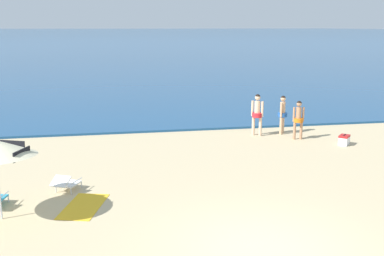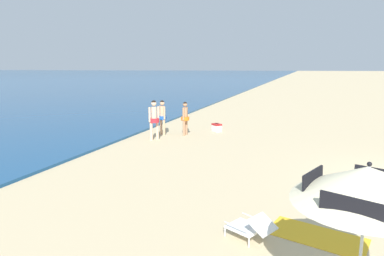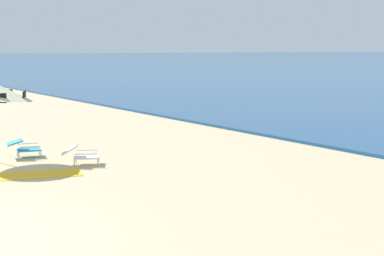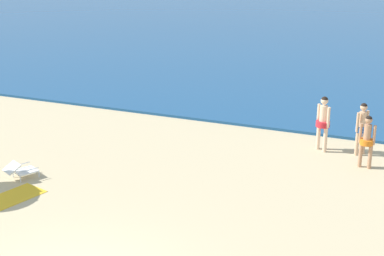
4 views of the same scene
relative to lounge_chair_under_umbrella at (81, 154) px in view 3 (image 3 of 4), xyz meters
name	(u,v)px [view 3 (image 3 of 4)]	position (x,y,z in m)	size (l,w,h in m)	color
lounge_chair_under_umbrella	(81,154)	(0.00, 0.00, 0.00)	(0.87, 1.03, 0.52)	white
lounge_chair_beside_umbrella	(24,147)	(-1.81, -0.85, 0.01)	(0.71, 0.96, 0.50)	teal
beach_towel	(42,174)	(0.54, -1.20, -0.27)	(0.90, 1.80, 0.01)	gold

